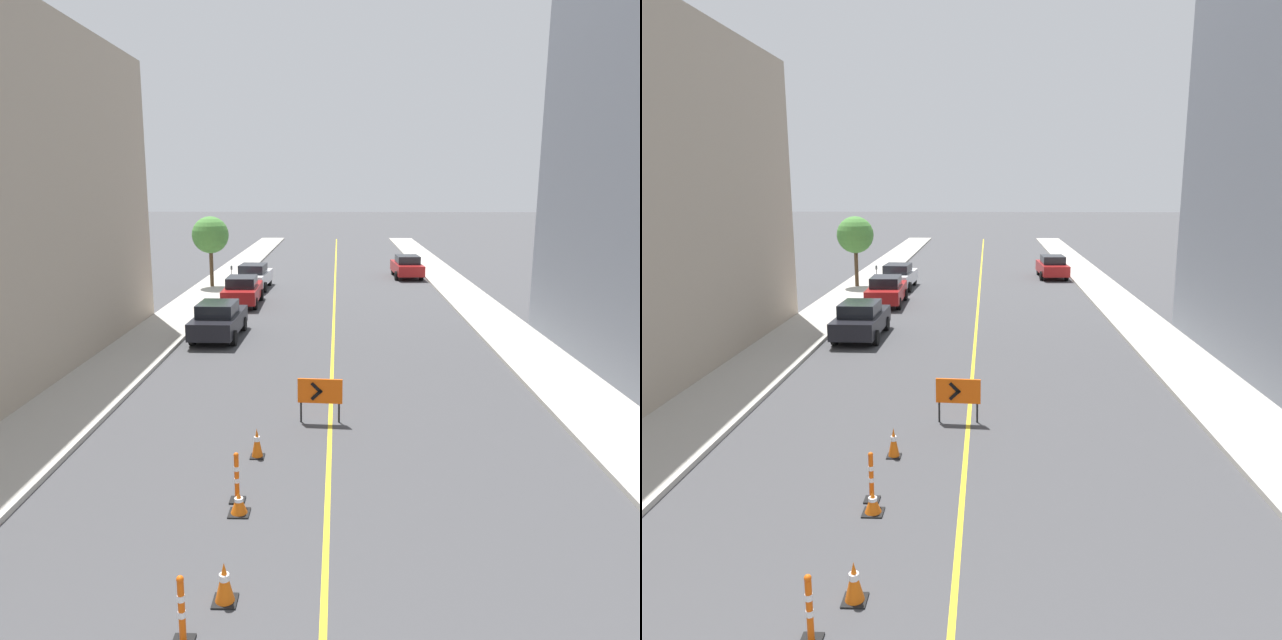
% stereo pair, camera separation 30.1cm
% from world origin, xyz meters
% --- Properties ---
extents(lane_stripe, '(0.12, 73.64, 0.01)m').
position_xyz_m(lane_stripe, '(0.00, 36.82, 0.00)').
color(lane_stripe, gold).
rests_on(lane_stripe, ground_plane).
extents(sidewalk_left, '(2.68, 73.64, 0.14)m').
position_xyz_m(sidewalk_left, '(-7.68, 36.82, 0.07)').
color(sidewalk_left, '#ADA89E').
rests_on(sidewalk_left, ground_plane).
extents(sidewalk_right, '(2.68, 73.64, 0.14)m').
position_xyz_m(sidewalk_right, '(7.68, 36.82, 0.07)').
color(sidewalk_right, '#ADA89E').
rests_on(sidewalk_right, ground_plane).
extents(traffic_cone_second, '(0.39, 0.39, 0.69)m').
position_xyz_m(traffic_cone_second, '(-1.57, 6.51, 0.34)').
color(traffic_cone_second, black).
rests_on(traffic_cone_second, ground_plane).
extents(traffic_cone_third, '(0.42, 0.42, 0.48)m').
position_xyz_m(traffic_cone_third, '(-1.77, 9.22, 0.24)').
color(traffic_cone_third, black).
rests_on(traffic_cone_third, ground_plane).
extents(traffic_cone_fourth, '(0.34, 0.34, 0.74)m').
position_xyz_m(traffic_cone_fourth, '(-1.74, 11.89, 0.37)').
color(traffic_cone_fourth, black).
rests_on(traffic_cone_fourth, ground_plane).
extents(delineator_post_front, '(0.32, 0.32, 1.09)m').
position_xyz_m(delineator_post_front, '(-2.01, 5.60, 0.46)').
color(delineator_post_front, black).
rests_on(delineator_post_front, ground_plane).
extents(delineator_post_rear, '(0.32, 0.32, 1.09)m').
position_xyz_m(delineator_post_rear, '(-1.89, 9.73, 0.46)').
color(delineator_post_rear, black).
rests_on(delineator_post_rear, ground_plane).
extents(arrow_barricade_primary, '(1.24, 0.14, 1.25)m').
position_xyz_m(arrow_barricade_primary, '(-0.29, 14.21, 0.87)').
color(arrow_barricade_primary, '#EF560C').
rests_on(arrow_barricade_primary, ground_plane).
extents(parked_car_curb_near, '(1.94, 4.33, 1.59)m').
position_xyz_m(parked_car_curb_near, '(-4.92, 23.82, 0.80)').
color(parked_car_curb_near, black).
rests_on(parked_car_curb_near, ground_plane).
extents(parked_car_curb_mid, '(1.95, 4.34, 1.59)m').
position_xyz_m(parked_car_curb_mid, '(-5.03, 31.34, 0.80)').
color(parked_car_curb_mid, maroon).
rests_on(parked_car_curb_mid, ground_plane).
extents(parked_car_curb_far, '(2.02, 4.39, 1.59)m').
position_xyz_m(parked_car_curb_far, '(-5.14, 36.72, 0.80)').
color(parked_car_curb_far, silver).
rests_on(parked_car_curb_far, ground_plane).
extents(parked_car_opposite_side, '(2.04, 4.39, 1.59)m').
position_xyz_m(parked_car_opposite_side, '(5.08, 41.90, 0.80)').
color(parked_car_opposite_side, maroon).
rests_on(parked_car_opposite_side, ground_plane).
extents(parking_meter_far_curb, '(0.12, 0.11, 1.23)m').
position_xyz_m(parking_meter_far_curb, '(-6.69, 37.67, 1.02)').
color(parking_meter_far_curb, '#4C4C51').
rests_on(parking_meter_far_curb, sidewalk_left).
extents(street_tree_left_near, '(2.30, 2.30, 4.40)m').
position_xyz_m(street_tree_left_near, '(-7.81, 36.87, 3.37)').
color(street_tree_left_near, '#4C3823').
rests_on(street_tree_left_near, sidewalk_left).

